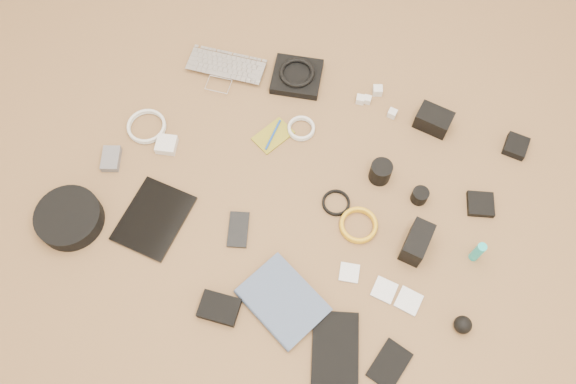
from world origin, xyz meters
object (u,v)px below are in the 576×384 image
at_px(dslr_camera, 433,120).
at_px(paperback, 260,321).
at_px(headphone_case, 69,218).
at_px(laptop, 223,75).
at_px(phone, 238,230).
at_px(tablet, 154,218).

distance_m(dslr_camera, paperback, 0.93).
bearing_deg(headphone_case, laptop, 75.79).
height_order(dslr_camera, phone, dslr_camera).
bearing_deg(tablet, phone, 16.18).
bearing_deg(phone, laptop, 100.71).
bearing_deg(paperback, laptop, 56.97).
xyz_separation_m(tablet, phone, (0.27, 0.08, -0.00)).
xyz_separation_m(laptop, paperback, (0.53, -0.77, 0.00)).
bearing_deg(laptop, phone, -67.68).
height_order(laptop, headphone_case, headphone_case).
relative_size(laptop, dslr_camera, 2.43).
bearing_deg(laptop, dslr_camera, -0.65).
bearing_deg(headphone_case, paperback, -3.15).
bearing_deg(dslr_camera, phone, -121.11).
height_order(dslr_camera, headphone_case, dslr_camera).
bearing_deg(paperback, dslr_camera, 6.83).
relative_size(tablet, phone, 2.02).
xyz_separation_m(laptop, phone, (0.33, -0.53, -0.01)).
distance_m(phone, paperback, 0.31).
height_order(tablet, paperback, paperback).
distance_m(dslr_camera, headphone_case, 1.29).
bearing_deg(tablet, headphone_case, -154.01).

